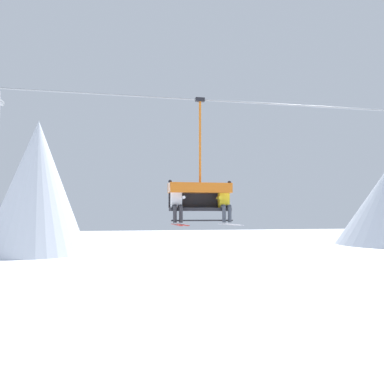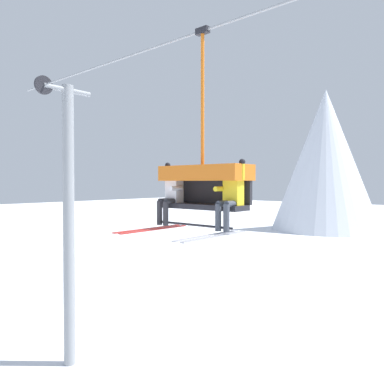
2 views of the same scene
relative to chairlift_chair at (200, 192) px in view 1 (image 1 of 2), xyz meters
The scene contains 6 objects.
ground_plane 5.97m from the chairlift_chair, 61.65° to the left, with size 200.00×200.00×0.00m, color white.
mountain_peak_west 42.06m from the chairlift_chair, 108.02° to the left, with size 12.86×12.86×17.28m.
lift_cable 3.18m from the chairlift_chair, ahead, with size 17.11×0.05×0.05m.
chairlift_chair is the anchor object (origin of this frame).
skier_white 0.83m from the chairlift_chair, 163.94° to the right, with size 0.48×1.70×1.34m.
skier_yellow 0.83m from the chairlift_chair, 16.06° to the right, with size 0.48×1.70×1.34m.
Camera 1 is at (-2.77, -11.90, 5.26)m, focal length 35.00 mm.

